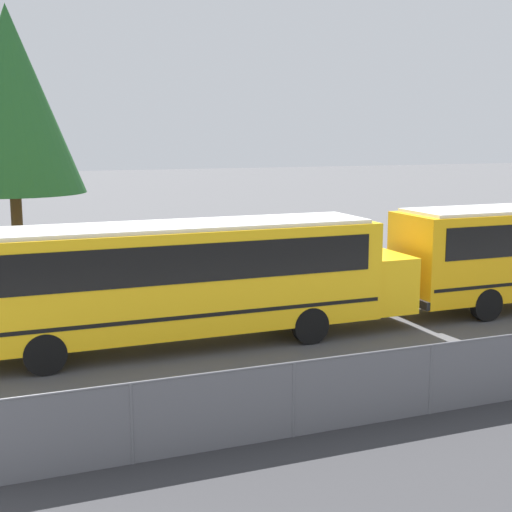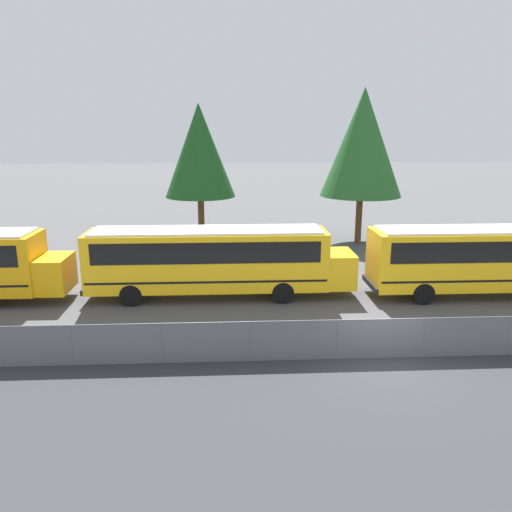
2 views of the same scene
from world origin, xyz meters
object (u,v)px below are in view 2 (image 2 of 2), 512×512
at_px(school_bus_3, 214,257).
at_px(school_bus_4, 494,256).
at_px(tree_2, 363,143).
at_px(tree_3, 199,151).

height_order(school_bus_3, school_bus_4, same).
bearing_deg(school_bus_4, school_bus_3, 177.96).
distance_m(school_bus_3, school_bus_4, 13.26).
bearing_deg(school_bus_4, tree_2, 107.23).
height_order(school_bus_3, tree_3, tree_3).
relative_size(school_bus_3, tree_2, 1.20).
bearing_deg(tree_2, school_bus_4, -72.77).
relative_size(school_bus_4, tree_3, 1.33).
bearing_deg(school_bus_3, tree_2, 48.56).
xyz_separation_m(school_bus_3, tree_2, (9.70, 10.99, 4.90)).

